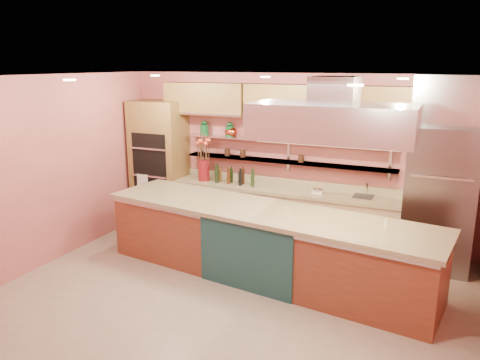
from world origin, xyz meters
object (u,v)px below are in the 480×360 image
at_px(island, 264,243).
at_px(refrigerator, 439,199).
at_px(green_canister, 263,134).
at_px(copper_kettle, 232,132).
at_px(flower_vase, 204,171).
at_px(kitchen_scale, 318,190).

bearing_deg(island, refrigerator, 38.86).
xyz_separation_m(refrigerator, green_canister, (-2.83, 0.23, 0.75)).
xyz_separation_m(copper_kettle, green_canister, (0.57, 0.00, 0.00)).
bearing_deg(island, flower_vase, 148.88).
height_order(island, copper_kettle, copper_kettle).
xyz_separation_m(refrigerator, island, (-2.19, -1.33, -0.56)).
distance_m(refrigerator, island, 2.62).
height_order(kitchen_scale, copper_kettle, copper_kettle).
relative_size(refrigerator, flower_vase, 5.86).
distance_m(island, flower_vase, 2.22).
relative_size(refrigerator, island, 0.44).
bearing_deg(island, kitchen_scale, 80.91).
bearing_deg(copper_kettle, island, -52.00).
distance_m(island, copper_kettle, 2.36).
bearing_deg(flower_vase, green_canister, 12.17).
relative_size(copper_kettle, green_canister, 1.20).
bearing_deg(refrigerator, kitchen_scale, 179.68).
bearing_deg(flower_vase, island, -38.79).
bearing_deg(flower_vase, copper_kettle, 26.22).
relative_size(island, copper_kettle, 23.72).
relative_size(refrigerator, copper_kettle, 10.50).
height_order(copper_kettle, green_canister, green_canister).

